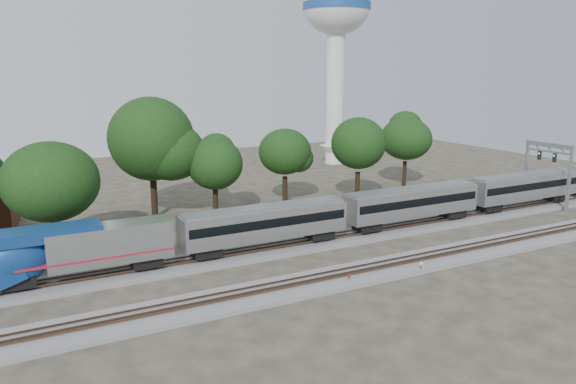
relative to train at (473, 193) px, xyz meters
name	(u,v)px	position (x,y,z in m)	size (l,w,h in m)	color
ground	(303,269)	(-27.84, -6.00, -3.26)	(160.00, 160.00, 0.00)	#383328
track_far	(275,249)	(-27.84, 0.00, -3.06)	(160.00, 5.00, 0.73)	slate
track_near	(326,280)	(-27.84, -10.00, -3.06)	(160.00, 5.00, 0.73)	slate
train	(473,193)	(0.00, 0.00, 0.00)	(111.56, 3.19, 4.70)	silver
switch_stand_red	(349,278)	(-26.32, -11.36, -2.67)	(0.29, 0.06, 0.93)	#512D19
switch_stand_white	(421,266)	(-18.86, -12.21, -2.54)	(0.36, 0.12, 1.13)	#512D19
switch_lever	(405,271)	(-20.02, -11.34, -3.11)	(0.50, 0.30, 0.30)	#512D19
water_tower	(336,27)	(7.74, 44.15, 23.08)	(12.84, 12.84, 35.56)	silver
signal_gantry	(548,160)	(13.69, 0.00, 3.14)	(0.61, 7.22, 8.78)	gray
tree_2	(50,182)	(-47.95, 9.50, 4.29)	(7.70, 7.70, 10.86)	black
tree_3	(151,139)	(-35.31, 18.92, 6.83)	(10.27, 10.27, 14.47)	black
tree_4	(215,164)	(-28.87, 14.25, 3.93)	(7.34, 7.34, 10.34)	black
tree_5	(285,152)	(-17.55, 17.28, 4.22)	(7.63, 7.63, 10.75)	black
tree_6	(358,143)	(-8.62, 12.73, 5.35)	(8.77, 8.77, 12.37)	black
tree_7	(406,139)	(4.93, 19.07, 4.50)	(7.91, 7.91, 11.15)	black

